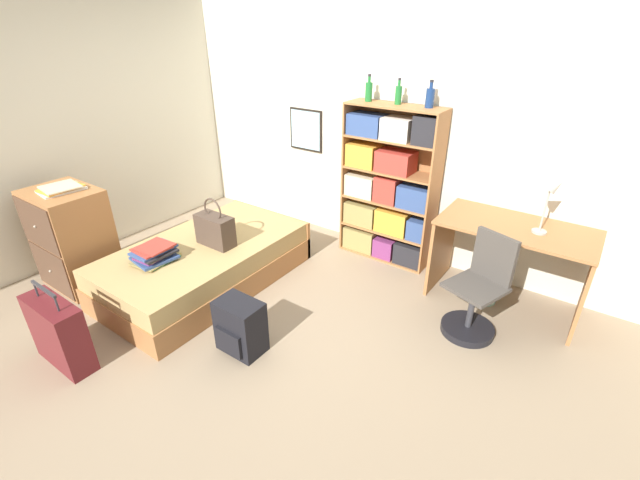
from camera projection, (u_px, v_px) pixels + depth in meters
name	position (u px, v px, depth m)	size (l,w,h in m)	color
ground_plane	(256.00, 304.00, 3.88)	(14.00, 14.00, 0.00)	gray
wall_back	(357.00, 125.00, 4.51)	(10.00, 0.09, 2.60)	beige
wall_left	(89.00, 128.00, 4.42)	(0.06, 10.00, 2.60)	beige
bed	(207.00, 263.00, 4.13)	(1.09, 1.94, 0.42)	#A36B3D
handbag	(215.00, 230.00, 3.95)	(0.37, 0.18, 0.46)	#47382D
book_stack_on_bed	(155.00, 254.00, 3.72)	(0.34, 0.39, 0.14)	#427A4C
suitcase	(59.00, 333.00, 3.12)	(0.55, 0.20, 0.66)	#5B191E
dresser	(73.00, 238.00, 4.01)	(0.66, 0.54, 0.95)	#A36B3D
magazine_pile_on_dresser	(61.00, 189.00, 3.78)	(0.32, 0.38, 0.04)	silver
bookcase	(387.00, 191.00, 4.35)	(0.96, 0.32, 1.59)	#A36B3D
bottle_green	(369.00, 91.00, 4.08)	(0.07, 0.07, 0.25)	#1E6B2D
bottle_brown	(398.00, 94.00, 3.93)	(0.06, 0.06, 0.23)	#1E6B2D
bottle_clear	(430.00, 97.00, 3.79)	(0.08, 0.08, 0.24)	navy
desk	(511.00, 250.00, 3.67)	(1.25, 0.65, 0.77)	#A36B3D
desk_lamp	(553.00, 195.00, 3.29)	(0.16, 0.11, 0.48)	#ADA89E
desk_chair	(476.00, 302.00, 3.44)	(0.49, 0.49, 0.85)	black
backpack	(240.00, 327.00, 3.26)	(0.35, 0.27, 0.44)	black
waste_bin	(486.00, 288.00, 3.88)	(0.21, 0.21, 0.27)	#99C1B2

